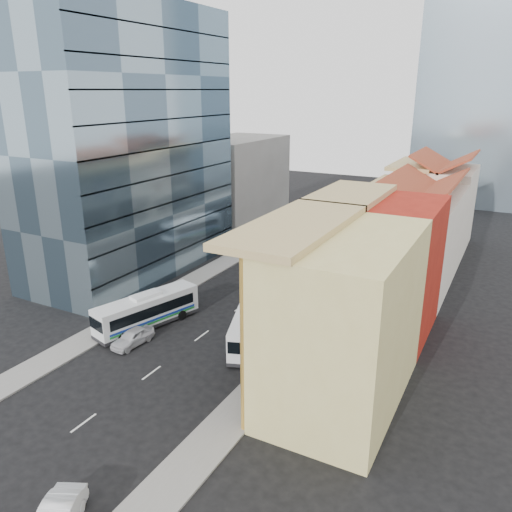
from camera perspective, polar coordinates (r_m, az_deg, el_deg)
The scene contains 14 objects.
ground at distance 40.16m, azimuth -12.77°, elevation -13.54°, with size 200.00×200.00×0.00m, color black.
sidewalk_right at distance 53.68m, azimuth 9.90°, elevation -4.74°, with size 3.00×90.00×0.15m, color slate.
sidewalk_left at distance 60.57m, azimuth -5.52°, elevation -1.81°, with size 3.00×90.00×0.15m, color slate.
shophouse_tan at distance 34.95m, azimuth 10.10°, elevation -7.23°, with size 8.00×14.00×12.00m, color #DECF80.
shophouse_red at distance 45.72m, azimuth 14.84°, elevation -1.30°, with size 8.00×10.00×12.00m, color #A21F12.
shophouse_cream_near at distance 54.90m, azimuth 17.12°, elevation 0.70°, with size 8.00×9.00×10.00m, color silver.
shophouse_cream_mid at distance 63.45m, azimuth 18.77°, elevation 2.89°, with size 8.00×9.00×10.00m, color silver.
shophouse_cream_far at distance 73.45m, azimuth 20.24°, elevation 5.16°, with size 8.00×12.00×11.00m, color silver.
office_tower at distance 60.03m, azimuth -14.54°, elevation 12.18°, with size 12.00×26.00×30.00m, color #415768.
office_block_far at distance 79.04m, azimuth -2.24°, elevation 8.27°, with size 10.00×18.00×14.00m, color gray.
bus_left_near at distance 47.43m, azimuth -12.35°, elevation -6.04°, with size 2.41×10.30×3.30m, color silver, non-canonical shape.
bus_left_far at distance 67.38m, azimuth 3.72°, elevation 1.72°, with size 2.34×9.98×3.20m, color white, non-canonical shape.
bus_right at distance 43.90m, azimuth -0.67°, elevation -7.69°, with size 2.38×10.17×3.26m, color white, non-canonical shape.
sedan_left at distance 44.84m, azimuth -13.92°, elevation -9.00°, with size 1.69×4.17×1.42m, color silver.
Camera 1 is at (23.17, -25.21, 20.99)m, focal length 35.00 mm.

